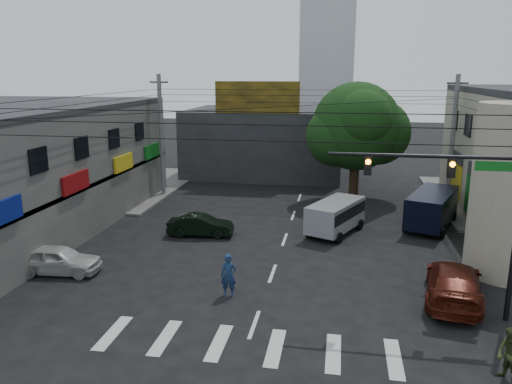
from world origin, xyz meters
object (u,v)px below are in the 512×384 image
(utility_pole_far_left, at_px, (161,136))
(maroon_sedan, at_px, (454,283))
(utility_pole_far_right, at_px, (452,143))
(pedestrian_olive, at_px, (510,356))
(street_tree, at_px, (356,127))
(white_compact, at_px, (58,260))
(traffic_officer, at_px, (229,276))
(silver_minivan, at_px, (335,218))
(traffic_gantry, at_px, (472,197))
(navy_van, at_px, (432,210))
(dark_sedan, at_px, (201,225))

(utility_pole_far_left, bearing_deg, maroon_sedan, -40.29)
(utility_pole_far_right, bearing_deg, pedestrian_olive, -95.91)
(street_tree, bearing_deg, pedestrian_olive, -79.06)
(utility_pole_far_left, bearing_deg, utility_pole_far_right, 0.00)
(white_compact, xyz_separation_m, traffic_officer, (8.51, -1.05, 0.25))
(utility_pole_far_right, height_order, silver_minivan, utility_pole_far_right)
(traffic_officer, bearing_deg, silver_minivan, 62.40)
(traffic_gantry, distance_m, pedestrian_olive, 5.80)
(traffic_gantry, relative_size, silver_minivan, 1.48)
(street_tree, xyz_separation_m, silver_minivan, (-1.19, -8.33, -4.51))
(navy_van, relative_size, pedestrian_olive, 3.25)
(utility_pole_far_left, distance_m, navy_van, 20.08)
(utility_pole_far_left, relative_size, traffic_officer, 4.95)
(street_tree, relative_size, maroon_sedan, 1.54)
(street_tree, xyz_separation_m, pedestrian_olive, (4.30, -22.25, -4.57))
(traffic_officer, bearing_deg, navy_van, 46.09)
(traffic_gantry, bearing_deg, utility_pole_far_right, 81.06)
(dark_sedan, height_order, silver_minivan, silver_minivan)
(silver_minivan, distance_m, traffic_officer, 10.34)
(traffic_gantry, xyz_separation_m, navy_van, (0.78, 11.91, -3.73))
(white_compact, bearing_deg, maroon_sedan, -94.31)
(street_tree, height_order, traffic_gantry, street_tree)
(utility_pole_far_right, relative_size, dark_sedan, 2.35)
(traffic_gantry, height_order, white_compact, traffic_gantry)
(maroon_sedan, bearing_deg, traffic_gantry, 100.36)
(street_tree, height_order, utility_pole_far_right, utility_pole_far_right)
(traffic_officer, bearing_deg, utility_pole_far_left, 115.36)
(dark_sedan, height_order, maroon_sedan, maroon_sedan)
(utility_pole_far_right, relative_size, navy_van, 1.56)
(utility_pole_far_right, height_order, navy_van, utility_pole_far_right)
(utility_pole_far_left, height_order, traffic_officer, utility_pole_far_left)
(maroon_sedan, bearing_deg, navy_van, -84.12)
(utility_pole_far_left, xyz_separation_m, maroon_sedan, (18.32, -15.53, -3.82))
(white_compact, height_order, silver_minivan, silver_minivan)
(utility_pole_far_right, distance_m, dark_sedan, 18.34)
(utility_pole_far_right, distance_m, silver_minivan, 11.23)
(white_compact, bearing_deg, utility_pole_far_left, -2.96)
(traffic_gantry, height_order, dark_sedan, traffic_gantry)
(dark_sedan, bearing_deg, maroon_sedan, -121.92)
(dark_sedan, xyz_separation_m, navy_van, (13.53, 3.99, 0.48))
(traffic_gantry, height_order, pedestrian_olive, traffic_gantry)
(traffic_gantry, bearing_deg, silver_minivan, 117.39)
(utility_pole_far_left, relative_size, utility_pole_far_right, 1.00)
(street_tree, relative_size, utility_pole_far_left, 0.95)
(traffic_gantry, xyz_separation_m, utility_pole_far_left, (-18.32, 17.00, -0.23))
(maroon_sedan, bearing_deg, white_compact, 10.61)
(navy_van, bearing_deg, silver_minivan, 132.00)
(white_compact, bearing_deg, dark_sedan, -42.45)
(street_tree, xyz_separation_m, traffic_officer, (-5.50, -17.72, -4.54))
(traffic_officer, height_order, pedestrian_olive, traffic_officer)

